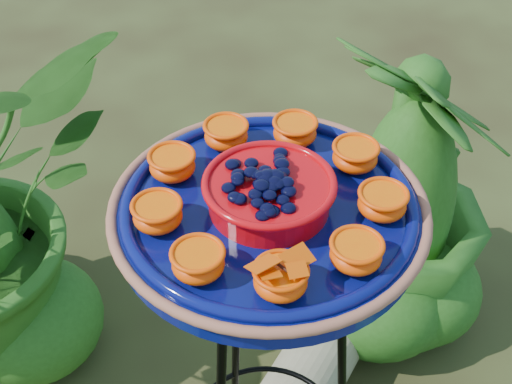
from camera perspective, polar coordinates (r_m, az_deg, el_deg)
tripod_stand at (r=1.43m, az=0.84°, el=-13.71°), size 0.40×0.40×0.96m
feeder_dish at (r=1.12m, az=1.04°, el=-1.22°), size 0.57×0.57×0.11m
driftwood_log at (r=2.02m, az=4.54°, el=-13.91°), size 0.54×0.56×0.20m
shrub_back_right at (r=2.02m, az=11.81°, el=0.07°), size 0.65×0.65×0.91m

